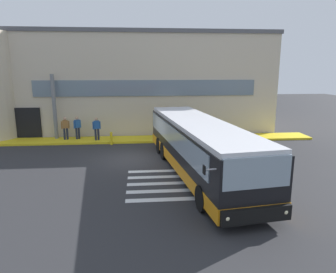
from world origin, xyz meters
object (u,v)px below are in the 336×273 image
at_px(entry_support_column, 54,107).
at_px(passenger_near_column, 65,127).
at_px(bus_main_foreground, 198,148).
at_px(passenger_at_curb_edge, 97,127).
at_px(safety_bollard_yellow, 111,138).
at_px(passenger_by_doorway, 77,127).

bearing_deg(entry_support_column, passenger_near_column, -31.08).
height_order(entry_support_column, bus_main_foreground, entry_support_column).
xyz_separation_m(entry_support_column, passenger_at_curb_edge, (3.09, -0.88, -1.40)).
xyz_separation_m(bus_main_foreground, safety_bollard_yellow, (-4.94, 6.47, -0.89)).
bearing_deg(passenger_by_doorway, safety_bollard_yellow, -28.99).
bearing_deg(bus_main_foreground, passenger_near_column, 137.00).
distance_m(entry_support_column, passenger_by_doorway, 2.21).
distance_m(bus_main_foreground, safety_bollard_yellow, 8.19).
xyz_separation_m(entry_support_column, passenger_by_doorway, (1.64, -0.38, -1.43)).
relative_size(entry_support_column, passenger_near_column, 2.82).
relative_size(bus_main_foreground, passenger_by_doorway, 7.40).
distance_m(passenger_by_doorway, safety_bollard_yellow, 3.00).
bearing_deg(passenger_at_curb_edge, entry_support_column, 164.15).
relative_size(passenger_near_column, safety_bollard_yellow, 1.86).
xyz_separation_m(passenger_near_column, safety_bollard_yellow, (3.41, -1.32, -0.63)).
height_order(passenger_at_curb_edge, safety_bollard_yellow, passenger_at_curb_edge).
bearing_deg(safety_bollard_yellow, passenger_at_curb_edge, 140.36).
xyz_separation_m(bus_main_foreground, passenger_near_column, (-8.35, 7.78, -0.26)).
relative_size(bus_main_foreground, passenger_near_column, 7.40).
xyz_separation_m(passenger_by_doorway, passenger_at_curb_edge, (1.46, -0.50, 0.03)).
distance_m(bus_main_foreground, passenger_by_doorway, 10.89).
height_order(passenger_by_doorway, passenger_at_curb_edge, same).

